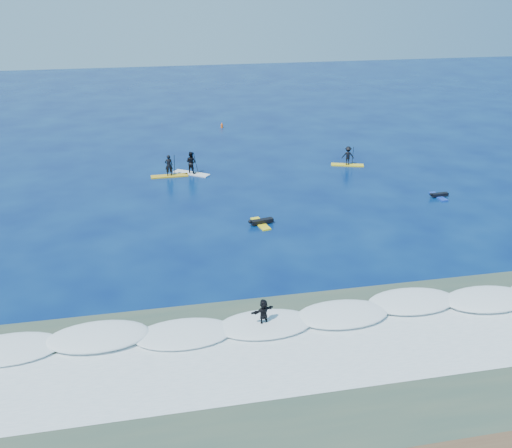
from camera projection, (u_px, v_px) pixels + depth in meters
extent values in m
plane|color=#031248|center=(277.00, 236.00, 37.85)|extent=(160.00, 160.00, 0.00)
cube|color=#35483B|center=(349.00, 366.00, 25.27)|extent=(90.00, 13.00, 0.01)
cube|color=white|center=(322.00, 317.00, 28.87)|extent=(40.00, 6.00, 0.30)
cube|color=silver|center=(342.00, 353.00, 26.17)|extent=(34.00, 5.00, 0.02)
cube|color=gold|center=(169.00, 176.00, 49.12)|extent=(3.19, 0.85, 0.11)
imported|color=black|center=(169.00, 165.00, 48.73)|extent=(0.67, 0.45, 1.82)
cylinder|color=black|center=(174.00, 166.00, 48.86)|extent=(0.06, 0.73, 2.13)
cube|color=black|center=(175.00, 177.00, 49.26)|extent=(0.13, 0.03, 0.32)
cube|color=white|center=(192.00, 173.00, 49.75)|extent=(3.15, 2.65, 0.11)
imported|color=black|center=(191.00, 162.00, 49.35)|extent=(1.17, 1.13, 1.91)
cylinder|color=black|center=(196.00, 164.00, 49.18)|extent=(0.50, 0.64, 2.22)
cube|color=black|center=(196.00, 175.00, 49.60)|extent=(0.13, 0.03, 0.33)
cube|color=yellow|center=(347.00, 165.00, 51.99)|extent=(3.02, 1.63, 0.10)
imported|color=black|center=(348.00, 155.00, 51.63)|extent=(1.23, 0.94, 1.69)
cylinder|color=black|center=(353.00, 156.00, 51.60)|extent=(0.26, 0.65, 1.97)
cube|color=black|center=(352.00, 166.00, 51.98)|extent=(0.12, 0.03, 0.29)
cube|color=yellow|center=(261.00, 224.00, 39.65)|extent=(1.05, 2.38, 0.11)
cube|color=black|center=(262.00, 221.00, 39.61)|extent=(1.64, 0.72, 0.26)
sphere|color=black|center=(250.00, 221.00, 39.25)|extent=(0.26, 0.26, 0.26)
cube|color=#163AAA|center=(438.00, 197.00, 44.54)|extent=(0.65, 2.02, 0.09)
cube|color=black|center=(440.00, 195.00, 44.50)|extent=(1.39, 0.44, 0.23)
sphere|color=black|center=(431.00, 194.00, 44.28)|extent=(0.23, 0.23, 0.23)
cube|color=silver|center=(263.00, 325.00, 27.90)|extent=(2.10, 1.25, 0.11)
imported|color=black|center=(263.00, 312.00, 27.60)|extent=(1.32, 0.83, 1.36)
cylinder|color=#F85B16|center=(222.00, 126.00, 64.78)|extent=(0.26, 0.26, 0.42)
cone|color=#F85B16|center=(222.00, 123.00, 64.65)|extent=(0.19, 0.19, 0.21)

